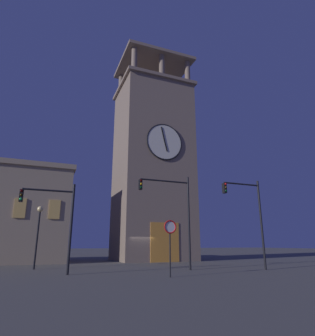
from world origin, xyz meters
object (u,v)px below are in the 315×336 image
at_px(street_lamp, 39,224).
at_px(no_horn_sign, 170,232).
at_px(traffic_signal_mid, 55,213).
at_px(traffic_signal_far, 174,206).
at_px(clocktower, 152,165).
at_px(traffic_signal_near, 250,209).

height_order(street_lamp, no_horn_sign, street_lamp).
relative_size(traffic_signal_mid, traffic_signal_far, 0.81).
relative_size(clocktower, traffic_signal_near, 4.31).
height_order(clocktower, traffic_signal_far, clocktower).
distance_m(traffic_signal_far, street_lamp, 10.42).
xyz_separation_m(clocktower, no_horn_sign, (5.06, 16.36, -8.84)).
bearing_deg(street_lamp, no_horn_sign, 130.68).
height_order(traffic_signal_far, no_horn_sign, traffic_signal_far).
xyz_separation_m(street_lamp, no_horn_sign, (-7.20, 8.38, -0.80)).
distance_m(traffic_signal_mid, no_horn_sign, 7.26).
height_order(traffic_signal_near, traffic_signal_mid, traffic_signal_near).
distance_m(traffic_signal_near, no_horn_sign, 7.79).
relative_size(traffic_signal_mid, no_horn_sign, 1.76).
relative_size(traffic_signal_near, no_horn_sign, 2.08).
bearing_deg(street_lamp, clocktower, -146.92).
distance_m(traffic_signal_far, no_horn_sign, 4.76).
xyz_separation_m(clocktower, traffic_signal_mid, (11.31, 12.86, -7.68)).
bearing_deg(traffic_signal_mid, traffic_signal_far, -178.16).
xyz_separation_m(traffic_signal_far, no_horn_sign, (2.07, 3.77, -2.04)).
height_order(traffic_signal_near, traffic_signal_far, traffic_signal_far).
xyz_separation_m(clocktower, traffic_signal_far, (2.99, 12.59, -6.80)).
bearing_deg(traffic_signal_far, traffic_signal_mid, 1.84).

